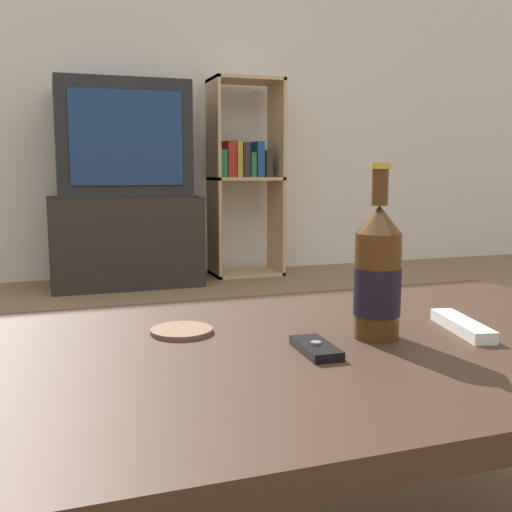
% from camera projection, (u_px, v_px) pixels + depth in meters
% --- Properties ---
extents(back_wall, '(8.00, 0.05, 2.60)m').
position_uv_depth(back_wall, '(102.00, 66.00, 3.64)').
color(back_wall, silver).
rests_on(back_wall, ground_plane).
extents(coffee_table, '(1.34, 0.74, 0.40)m').
position_uv_depth(coffee_table, '(283.00, 376.00, 0.95)').
color(coffee_table, '#332116').
rests_on(coffee_table, ground_plane).
extents(tv_stand, '(0.85, 0.48, 0.52)m').
position_uv_depth(tv_stand, '(125.00, 241.00, 3.52)').
color(tv_stand, '#28231E').
rests_on(tv_stand, ground_plane).
extents(television, '(0.73, 0.47, 0.65)m').
position_uv_depth(television, '(122.00, 140.00, 3.43)').
color(television, black).
rests_on(television, tv_stand).
extents(bookshelf, '(0.44, 0.30, 1.24)m').
position_uv_depth(bookshelf, '(244.00, 173.00, 3.80)').
color(bookshelf, tan).
rests_on(bookshelf, ground_plane).
extents(beer_bottle, '(0.08, 0.08, 0.29)m').
position_uv_depth(beer_bottle, '(378.00, 275.00, 0.97)').
color(beer_bottle, '#47280F').
rests_on(beer_bottle, coffee_table).
extents(cell_phone, '(0.05, 0.11, 0.02)m').
position_uv_depth(cell_phone, '(316.00, 348.00, 0.90)').
color(cell_phone, black).
rests_on(cell_phone, coffee_table).
extents(remote_control, '(0.08, 0.18, 0.02)m').
position_uv_depth(remote_control, '(462.00, 326.00, 1.02)').
color(remote_control, white).
rests_on(remote_control, coffee_table).
extents(coaster, '(0.11, 0.11, 0.01)m').
position_uv_depth(coaster, '(182.00, 331.00, 1.01)').
color(coaster, brown).
rests_on(coaster, coffee_table).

